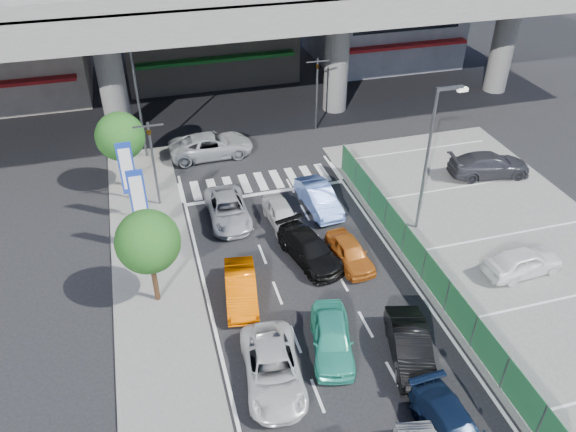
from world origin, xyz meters
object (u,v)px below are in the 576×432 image
object	(u,v)px
tree_near	(148,242)
taxi_orange_left	(241,288)
signboard_far	(127,171)
kei_truck_front_right	(319,198)
signboard_near	(139,200)
hatch_black_mid_right	(410,346)
traffic_cone	(409,238)
tree_far	(120,137)
street_lamp_right	(432,149)
sedan_white_mid_left	(273,369)
taxi_orange_right	(350,252)
wagon_silver_front_left	(228,209)
traffic_light_left	(151,144)
traffic_light_right	(317,77)
taxi_teal_mid	(332,338)
sedan_black_mid	(310,249)
street_lamp_left	(139,88)
minivan_navy_back	(455,432)
parked_sedan_white	(523,261)
crossing_wagon_silver	(211,145)
sedan_white_front_mid	(282,214)
parked_sedan_dgrey	(489,165)

from	to	relation	value
tree_near	taxi_orange_left	size ratio (longest dim) A/B	1.21
signboard_far	kei_truck_front_right	bearing A→B (deg)	-9.76
signboard_near	hatch_black_mid_right	world-z (taller)	signboard_near
signboard_near	traffic_cone	distance (m)	13.78
signboard_near	tree_far	xyz separation A→B (m)	(-0.60, 6.51, 0.32)
tree_far	signboard_near	bearing A→B (deg)	-84.73
street_lamp_right	kei_truck_front_right	bearing A→B (deg)	145.21
signboard_far	sedan_white_mid_left	world-z (taller)	signboard_far
tree_near	taxi_orange_right	bearing A→B (deg)	1.36
taxi_orange_left	signboard_near	bearing A→B (deg)	136.72
wagon_silver_front_left	hatch_black_mid_right	bearing A→B (deg)	-65.40
traffic_light_left	traffic_light_right	world-z (taller)	same
traffic_light_right	tree_far	size ratio (longest dim) A/B	1.08
signboard_far	traffic_light_right	bearing A→B (deg)	31.43
taxi_teal_mid	sedan_black_mid	distance (m)	5.99
taxi_orange_right	wagon_silver_front_left	distance (m)	7.39
signboard_far	taxi_teal_mid	bearing A→B (deg)	-58.65
tree_near	taxi_orange_left	bearing A→B (deg)	-13.95
street_lamp_left	taxi_orange_right	bearing A→B (deg)	-57.50
minivan_navy_back	parked_sedan_white	distance (m)	10.70
street_lamp_left	tree_far	bearing A→B (deg)	-112.84
taxi_teal_mid	crossing_wagon_silver	world-z (taller)	crossing_wagon_silver
signboard_far	crossing_wagon_silver	bearing A→B (deg)	49.25
traffic_light_left	sedan_white_front_mid	bearing A→B (deg)	-29.99
traffic_light_right	sedan_black_mid	bearing A→B (deg)	-109.29
street_lamp_left	parked_sedan_dgrey	world-z (taller)	street_lamp_left
traffic_light_left	traffic_cone	xyz separation A→B (m)	(12.12, -7.22, -3.57)
signboard_far	hatch_black_mid_right	xyz separation A→B (m)	(10.16, -13.23, -2.37)
taxi_orange_right	traffic_cone	size ratio (longest dim) A/B	5.78
minivan_navy_back	traffic_cone	world-z (taller)	minivan_navy_back
traffic_light_right	parked_sedan_dgrey	size ratio (longest dim) A/B	1.03
parked_sedan_white	traffic_light_right	bearing A→B (deg)	10.24
traffic_light_right	traffic_light_left	bearing A→B (deg)	-149.11
wagon_silver_front_left	crossing_wagon_silver	xyz separation A→B (m)	(0.31, 7.53, 0.12)
traffic_light_left	traffic_cone	bearing A→B (deg)	-30.77
signboard_near	sedan_white_mid_left	xyz separation A→B (m)	(4.14, -9.80, -2.41)
traffic_light_left	parked_sedan_white	bearing A→B (deg)	-33.55
street_lamp_right	parked_sedan_white	xyz separation A→B (m)	(2.99, -4.85, -4.03)
hatch_black_mid_right	crossing_wagon_silver	distance (m)	19.94
hatch_black_mid_right	taxi_orange_right	distance (m)	6.47
taxi_teal_mid	sedan_white_mid_left	bearing A→B (deg)	-148.74
street_lamp_right	taxi_orange_right	bearing A→B (deg)	-159.40
parked_sedan_white	sedan_white_front_mid	bearing A→B (deg)	49.98
sedan_white_front_mid	traffic_cone	distance (m)	6.88
signboard_far	street_lamp_left	bearing A→B (deg)	79.69
tree_far	sedan_white_mid_left	world-z (taller)	tree_far
taxi_orange_left	sedan_black_mid	size ratio (longest dim) A/B	0.89
street_lamp_left	taxi_teal_mid	world-z (taller)	street_lamp_left
wagon_silver_front_left	traffic_cone	world-z (taller)	wagon_silver_front_left
signboard_far	parked_sedan_dgrey	xyz separation A→B (m)	(21.35, -1.19, -2.27)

